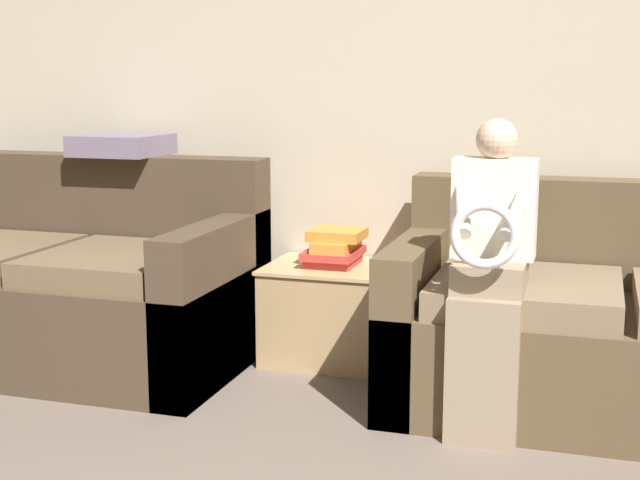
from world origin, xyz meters
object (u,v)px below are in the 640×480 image
(couch_main, at_px, (625,332))
(book_stack, at_px, (335,248))
(child_left_seated, at_px, (490,266))
(side_shelf, at_px, (333,311))
(couch_side, at_px, (69,290))
(throw_pillow, at_px, (122,145))

(couch_main, distance_m, book_stack, 1.32)
(couch_main, height_order, child_left_seated, child_left_seated)
(side_shelf, bearing_deg, couch_side, -163.24)
(side_shelf, height_order, book_stack, book_stack)
(couch_side, xyz_separation_m, throw_pillow, (0.12, 0.34, 0.65))
(side_shelf, xyz_separation_m, throw_pillow, (-1.07, -0.02, 0.75))
(child_left_seated, distance_m, throw_pillow, 1.99)
(book_stack, bearing_deg, throw_pillow, -178.37)
(child_left_seated, xyz_separation_m, side_shelf, (-0.79, 0.67, -0.40))
(book_stack, relative_size, throw_pillow, 0.79)
(book_stack, bearing_deg, child_left_seated, -40.94)
(couch_main, distance_m, throw_pillow, 2.45)
(couch_side, height_order, side_shelf, couch_side)
(couch_main, height_order, side_shelf, couch_main)
(side_shelf, bearing_deg, throw_pillow, -178.93)
(child_left_seated, bearing_deg, throw_pillow, 160.70)
(child_left_seated, bearing_deg, couch_main, 39.22)
(couch_side, distance_m, side_shelf, 1.24)
(throw_pillow, bearing_deg, couch_side, -109.04)
(couch_main, bearing_deg, child_left_seated, -140.78)
(couch_side, bearing_deg, side_shelf, 16.76)
(child_left_seated, height_order, book_stack, child_left_seated)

